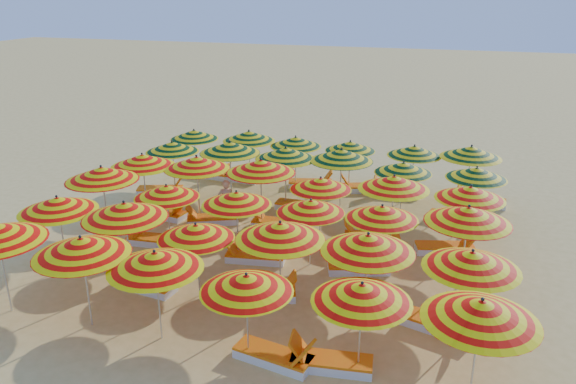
% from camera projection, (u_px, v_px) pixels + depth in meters
% --- Properties ---
extents(ground, '(120.00, 120.00, 0.00)m').
position_uv_depth(ground, '(283.00, 246.00, 17.25)').
color(ground, '#E8BF67').
rests_on(ground, ground).
extents(umbrella_1, '(2.33, 2.33, 2.32)m').
position_uv_depth(umbrella_1, '(81.00, 247.00, 12.55)').
color(umbrella_1, silver).
rests_on(umbrella_1, ground).
extents(umbrella_2, '(2.13, 2.13, 2.22)m').
position_uv_depth(umbrella_2, '(155.00, 261.00, 12.08)').
color(umbrella_2, silver).
rests_on(umbrella_2, ground).
extents(umbrella_3, '(2.48, 2.48, 2.07)m').
position_uv_depth(umbrella_3, '(246.00, 283.00, 11.44)').
color(umbrella_3, silver).
rests_on(umbrella_3, ground).
extents(umbrella_4, '(2.09, 2.09, 2.14)m').
position_uv_depth(umbrella_4, '(362.00, 293.00, 10.97)').
color(umbrella_4, silver).
rests_on(umbrella_4, ground).
extents(umbrella_5, '(2.56, 2.56, 2.29)m').
position_uv_depth(umbrella_5, '(481.00, 311.00, 10.11)').
color(umbrella_5, silver).
rests_on(umbrella_5, ground).
extents(umbrella_6, '(2.69, 2.69, 2.24)m').
position_uv_depth(umbrella_6, '(58.00, 204.00, 15.16)').
color(umbrella_6, silver).
rests_on(umbrella_6, ground).
extents(umbrella_7, '(2.89, 2.89, 2.36)m').
position_uv_depth(umbrella_7, '(124.00, 211.00, 14.46)').
color(umbrella_7, silver).
rests_on(umbrella_7, ground).
extents(umbrella_8, '(2.50, 2.50, 2.05)m').
position_uv_depth(umbrella_8, '(196.00, 232.00, 13.87)').
color(umbrella_8, silver).
rests_on(umbrella_8, ground).
extents(umbrella_9, '(2.69, 2.69, 2.32)m').
position_uv_depth(umbrella_9, '(280.00, 231.00, 13.34)').
color(umbrella_9, silver).
rests_on(umbrella_9, ground).
extents(umbrella_10, '(2.71, 2.71, 2.32)m').
position_uv_depth(umbrella_10, '(368.00, 243.00, 12.71)').
color(umbrella_10, silver).
rests_on(umbrella_10, ground).
extents(umbrella_11, '(2.77, 2.77, 2.24)m').
position_uv_depth(umbrella_11, '(472.00, 260.00, 12.07)').
color(umbrella_11, silver).
rests_on(umbrella_11, ground).
extents(umbrella_12, '(2.59, 2.59, 2.38)m').
position_uv_depth(umbrella_12, '(102.00, 174.00, 17.24)').
color(umbrella_12, silver).
rests_on(umbrella_12, ground).
extents(umbrella_13, '(1.97, 1.97, 2.06)m').
position_uv_depth(umbrella_13, '(167.00, 192.00, 16.56)').
color(umbrella_13, silver).
rests_on(umbrella_13, ground).
extents(umbrella_14, '(2.01, 2.01, 2.13)m').
position_uv_depth(umbrella_14, '(236.00, 199.00, 15.84)').
color(umbrella_14, silver).
rests_on(umbrella_14, ground).
extents(umbrella_15, '(2.33, 2.33, 2.04)m').
position_uv_depth(umbrella_15, '(311.00, 206.00, 15.49)').
color(umbrella_15, silver).
rests_on(umbrella_15, ground).
extents(umbrella_16, '(2.42, 2.42, 2.09)m').
position_uv_depth(umbrella_16, '(382.00, 213.00, 14.95)').
color(umbrella_16, silver).
rests_on(umbrella_16, ground).
extents(umbrella_17, '(2.89, 2.89, 2.35)m').
position_uv_depth(umbrella_17, '(468.00, 215.00, 14.22)').
color(umbrella_17, silver).
rests_on(umbrella_17, ground).
extents(umbrella_18, '(2.61, 2.61, 2.29)m').
position_uv_depth(umbrella_18, '(142.00, 160.00, 18.83)').
color(umbrella_18, silver).
rests_on(umbrella_18, ground).
extents(umbrella_19, '(2.25, 2.25, 2.32)m').
position_uv_depth(umbrella_19, '(197.00, 163.00, 18.49)').
color(umbrella_19, silver).
rests_on(umbrella_19, ground).
extents(umbrella_20, '(2.27, 2.27, 2.38)m').
position_uv_depth(umbrella_20, '(261.00, 166.00, 17.92)').
color(umbrella_20, silver).
rests_on(umbrella_20, ground).
extents(umbrella_21, '(2.34, 2.34, 2.04)m').
position_uv_depth(umbrella_21, '(321.00, 184.00, 17.27)').
color(umbrella_21, silver).
rests_on(umbrella_21, ground).
extents(umbrella_22, '(2.65, 2.65, 2.27)m').
position_uv_depth(umbrella_22, '(394.00, 183.00, 16.74)').
color(umbrella_22, silver).
rests_on(umbrella_22, ground).
extents(umbrella_23, '(2.38, 2.38, 2.15)m').
position_uv_depth(umbrella_23, '(470.00, 193.00, 16.22)').
color(umbrella_23, silver).
rests_on(umbrella_23, ground).
extents(umbrella_24, '(2.31, 2.31, 2.12)m').
position_uv_depth(umbrella_24, '(172.00, 147.00, 20.97)').
color(umbrella_24, silver).
rests_on(umbrella_24, ground).
extents(umbrella_25, '(2.91, 2.91, 2.33)m').
position_uv_depth(umbrella_25, '(230.00, 148.00, 20.20)').
color(umbrella_25, silver).
rests_on(umbrella_25, ground).
extents(umbrella_26, '(2.57, 2.57, 2.29)m').
position_uv_depth(umbrella_26, '(286.00, 153.00, 19.61)').
color(umbrella_26, silver).
rests_on(umbrella_26, ground).
extents(umbrella_27, '(2.74, 2.74, 2.34)m').
position_uv_depth(umbrella_27, '(341.00, 155.00, 19.26)').
color(umbrella_27, silver).
rests_on(umbrella_27, ground).
extents(umbrella_28, '(2.10, 2.10, 2.05)m').
position_uv_depth(umbrella_28, '(403.00, 168.00, 18.75)').
color(umbrella_28, silver).
rests_on(umbrella_28, ground).
extents(umbrella_29, '(2.30, 2.30, 2.09)m').
position_uv_depth(umbrella_29, '(477.00, 173.00, 18.12)').
color(umbrella_29, silver).
rests_on(umbrella_29, ground).
extents(umbrella_30, '(2.40, 2.40, 2.08)m').
position_uv_depth(umbrella_30, '(194.00, 135.00, 22.83)').
color(umbrella_30, silver).
rests_on(umbrella_30, ground).
extents(umbrella_31, '(2.37, 2.37, 2.21)m').
position_uv_depth(umbrella_31, '(249.00, 136.00, 22.14)').
color(umbrella_31, silver).
rests_on(umbrella_31, ground).
extents(umbrella_32, '(2.52, 2.52, 2.11)m').
position_uv_depth(umbrella_32, '(296.00, 142.00, 21.69)').
color(umbrella_32, silver).
rests_on(umbrella_32, ground).
extents(umbrella_33, '(2.24, 2.24, 2.04)m').
position_uv_depth(umbrella_33, '(350.00, 146.00, 21.32)').
color(umbrella_33, silver).
rests_on(umbrella_33, ground).
extents(umbrella_34, '(2.27, 2.27, 2.09)m').
position_uv_depth(umbrella_34, '(414.00, 151.00, 20.54)').
color(umbrella_34, silver).
rests_on(umbrella_34, ground).
extents(umbrella_35, '(2.69, 2.69, 2.29)m').
position_uv_depth(umbrella_35, '(471.00, 152.00, 19.78)').
color(umbrella_35, silver).
rests_on(umbrella_35, ground).
extents(lounger_0, '(1.81, 0.88, 0.69)m').
position_uv_depth(lounger_0, '(275.00, 356.00, 11.87)').
color(lounger_0, white).
rests_on(lounger_0, ground).
extents(lounger_1, '(1.79, 0.78, 0.69)m').
position_uv_depth(lounger_1, '(329.00, 362.00, 11.69)').
color(lounger_1, white).
rests_on(lounger_1, ground).
extents(lounger_2, '(1.80, 0.82, 0.69)m').
position_uv_depth(lounger_2, '(143.00, 284.00, 14.77)').
color(lounger_2, white).
rests_on(lounger_2, ground).
extents(lounger_3, '(1.83, 1.12, 0.69)m').
position_uv_depth(lounger_3, '(264.00, 293.00, 14.30)').
color(lounger_3, white).
rests_on(lounger_3, ground).
extents(lounger_4, '(1.83, 1.04, 0.69)m').
position_uv_depth(lounger_4, '(440.00, 325.00, 12.97)').
color(lounger_4, white).
rests_on(lounger_4, ground).
extents(lounger_5, '(1.77, 0.70, 0.69)m').
position_uv_depth(lounger_5, '(154.00, 240.00, 17.33)').
color(lounger_5, white).
rests_on(lounger_5, ground).
extents(lounger_6, '(1.80, 0.82, 0.69)m').
position_uv_depth(lounger_6, '(254.00, 256.00, 16.27)').
color(lounger_6, white).
rests_on(lounger_6, ground).
extents(lounger_7, '(1.83, 1.09, 0.69)m').
position_uv_depth(lounger_7, '(360.00, 267.00, 15.66)').
color(lounger_7, white).
rests_on(lounger_7, ground).
extents(lounger_8, '(1.80, 0.84, 0.69)m').
position_uv_depth(lounger_8, '(164.00, 213.00, 19.36)').
color(lounger_8, white).
rests_on(lounger_8, ground).
extents(lounger_9, '(1.82, 1.23, 0.69)m').
position_uv_depth(lounger_9, '(211.00, 219.00, 18.86)').
color(lounger_9, white).
rests_on(lounger_9, ground).
extents(lounger_10, '(1.75, 0.62, 0.69)m').
position_uv_depth(lounger_10, '(277.00, 223.00, 18.51)').
color(lounger_10, white).
rests_on(lounger_10, ground).
extents(lounger_11, '(1.82, 0.95, 0.69)m').
position_uv_depth(lounger_11, '(371.00, 237.00, 17.49)').
color(lounger_11, white).
rests_on(lounger_11, ground).
extents(lounger_12, '(1.82, 1.00, 0.69)m').
position_uv_depth(lounger_12, '(446.00, 248.00, 16.79)').
color(lounger_12, white).
rests_on(lounger_12, ground).
extents(lounger_13, '(1.83, 1.10, 0.69)m').
position_uv_depth(lounger_13, '(161.00, 190.00, 21.55)').
color(lounger_13, white).
rests_on(lounger_13, ground).
extents(lounger_14, '(1.74, 0.60, 0.69)m').
position_uv_depth(lounger_14, '(301.00, 206.00, 20.00)').
color(lounger_14, white).
rests_on(lounger_14, ground).
extents(lounger_15, '(1.82, 1.02, 0.69)m').
position_uv_depth(lounger_15, '(455.00, 219.00, 18.88)').
color(lounger_15, white).
rests_on(lounger_15, ground).
extents(lounger_16, '(1.78, 0.76, 0.69)m').
position_uv_depth(lounger_16, '(211.00, 174.00, 23.39)').
color(lounger_16, white).
rests_on(lounger_16, ground).
extents(lounger_17, '(1.76, 0.66, 0.69)m').
position_uv_depth(lounger_17, '(237.00, 177.00, 23.01)').
color(lounger_17, white).
rests_on(lounger_17, ground).
extents(lounger_18, '(1.82, 1.00, 0.69)m').
position_uv_depth(lounger_18, '(311.00, 183.00, 22.30)').
color(lounger_18, white).
rests_on(lounger_18, ground).
extents(lounger_19, '(1.83, 1.13, 0.69)m').
position_uv_depth(lounger_19, '(362.00, 187.00, 21.82)').
color(lounger_19, white).
rests_on(lounger_19, ground).
extents(lounger_20, '(1.78, 0.74, 0.69)m').
position_uv_depth(lounger_20, '(395.00, 192.00, 21.37)').
color(lounger_20, white).
rests_on(lounger_20, ground).
extents(lounger_21, '(1.75, 0.64, 0.69)m').
position_uv_depth(lounger_21, '(480.00, 201.00, 20.44)').
color(lounger_21, white).
rests_on(lounger_21, ground).
extents(beachgoer_a, '(0.67, 0.59, 1.54)m').
position_uv_depth(beachgoer_a, '(226.00, 202.00, 18.67)').
color(beachgoer_a, '#DCA77B').
rests_on(beachgoer_a, ground).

